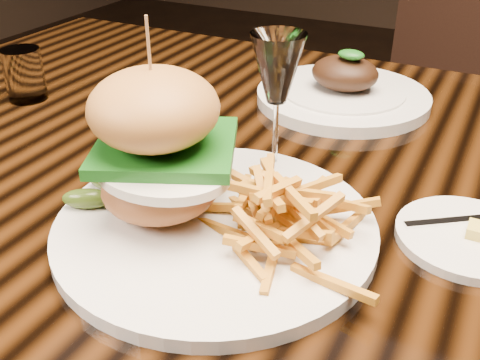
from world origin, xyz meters
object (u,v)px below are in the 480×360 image
at_px(wine_glass, 277,74).
at_px(far_dish, 343,92).
at_px(dining_table, 343,227).
at_px(chair_far, 451,97).
at_px(burger_plate, 205,185).

xyz_separation_m(wine_glass, far_dish, (0.01, 0.25, -0.11)).
distance_m(dining_table, far_dish, 0.25).
xyz_separation_m(dining_table, wine_glass, (-0.09, -0.03, 0.20)).
bearing_deg(chair_far, wine_glass, -81.74).
distance_m(burger_plate, far_dish, 0.40).
xyz_separation_m(dining_table, burger_plate, (-0.10, -0.18, 0.13)).
bearing_deg(far_dish, wine_glass, -91.17).
distance_m(burger_plate, chair_far, 1.11).
relative_size(dining_table, chair_far, 1.68).
height_order(burger_plate, chair_far, burger_plate).
height_order(far_dish, chair_far, chair_far).
relative_size(dining_table, far_dish, 5.98).
relative_size(burger_plate, wine_glass, 1.92).
bearing_deg(burger_plate, chair_far, 71.89).
bearing_deg(burger_plate, wine_glass, 73.65).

